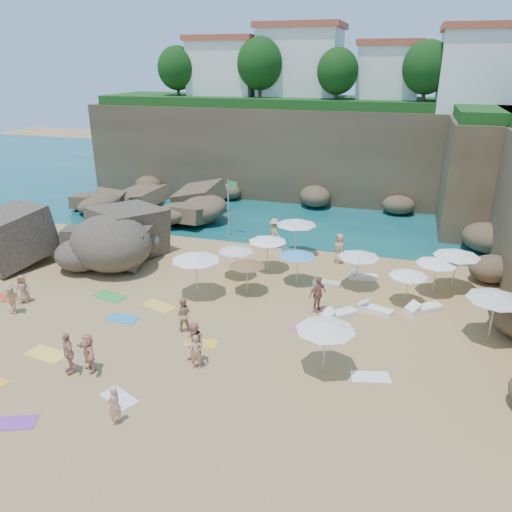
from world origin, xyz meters
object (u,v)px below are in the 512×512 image
(parasol_0, at_px, (296,222))
(person_stand_3, at_px, (318,294))
(person_stand_4, at_px, (339,248))
(person_stand_5, at_px, (112,239))
(lounger_0, at_px, (363,277))
(parasol_1, at_px, (268,239))
(rock_outcrop, at_px, (87,257))
(parasol_2, at_px, (409,273))
(flag_pole, at_px, (230,200))
(person_stand_1, at_px, (183,314))
(person_stand_6, at_px, (114,405))
(person_stand_2, at_px, (275,232))

(parasol_0, relative_size, person_stand_3, 1.36)
(person_stand_4, bearing_deg, person_stand_5, -114.39)
(lounger_0, relative_size, person_stand_3, 0.86)
(lounger_0, relative_size, person_stand_4, 0.87)
(parasol_0, bearing_deg, person_stand_3, -69.27)
(parasol_1, bearing_deg, rock_outcrop, -173.70)
(parasol_2, bearing_deg, lounger_0, 133.10)
(parasol_1, height_order, person_stand_4, parasol_1)
(rock_outcrop, relative_size, parasol_2, 4.43)
(parasol_2, bearing_deg, flag_pole, 147.78)
(lounger_0, distance_m, person_stand_4, 2.89)
(flag_pole, distance_m, person_stand_5, 8.57)
(person_stand_1, height_order, person_stand_3, person_stand_3)
(person_stand_4, bearing_deg, lounger_0, 5.18)
(parasol_0, distance_m, person_stand_6, 17.93)
(person_stand_4, distance_m, person_stand_5, 14.92)
(lounger_0, height_order, person_stand_4, person_stand_4)
(parasol_1, xyz_separation_m, parasol_2, (8.14, -2.31, -0.25))
(flag_pole, bearing_deg, lounger_0, -27.65)
(flag_pole, xyz_separation_m, person_stand_6, (2.96, -20.35, -1.82))
(lounger_0, relative_size, person_stand_1, 0.97)
(person_stand_1, bearing_deg, person_stand_2, -108.84)
(person_stand_3, xyz_separation_m, person_stand_4, (0.12, 6.90, -0.02))
(rock_outcrop, distance_m, lounger_0, 17.56)
(rock_outcrop, xyz_separation_m, person_stand_6, (10.41, -13.49, 0.77))
(person_stand_4, relative_size, person_stand_6, 1.22)
(person_stand_5, height_order, person_stand_6, person_stand_5)
(lounger_0, bearing_deg, flag_pole, 142.35)
(flag_pole, relative_size, person_stand_3, 2.12)
(lounger_0, bearing_deg, person_stand_2, 138.00)
(flag_pole, xyz_separation_m, parasol_1, (4.34, -5.56, -0.59))
(lounger_0, xyz_separation_m, person_stand_5, (-16.46, -0.13, 0.67))
(person_stand_2, distance_m, person_stand_6, 19.09)
(person_stand_1, relative_size, person_stand_2, 0.89)
(parasol_1, relative_size, lounger_0, 1.40)
(parasol_1, distance_m, person_stand_2, 4.46)
(parasol_1, bearing_deg, flag_pole, 128.01)
(parasol_0, bearing_deg, parasol_2, -36.49)
(parasol_1, relative_size, person_stand_4, 1.22)
(parasol_1, distance_m, person_stand_6, 14.91)
(parasol_2, xyz_separation_m, person_stand_1, (-9.94, -5.86, -0.90))
(person_stand_3, bearing_deg, person_stand_5, 106.45)
(person_stand_1, distance_m, person_stand_5, 12.23)
(person_stand_6, bearing_deg, lounger_0, 169.82)
(person_stand_3, bearing_deg, person_stand_6, -172.93)
(lounger_0, distance_m, person_stand_6, 16.68)
(flag_pole, xyz_separation_m, person_stand_2, (3.66, -1.27, -1.64))
(person_stand_2, bearing_deg, parasol_2, -173.82)
(flag_pole, bearing_deg, person_stand_1, -79.52)
(lounger_0, bearing_deg, person_stand_4, 118.45)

